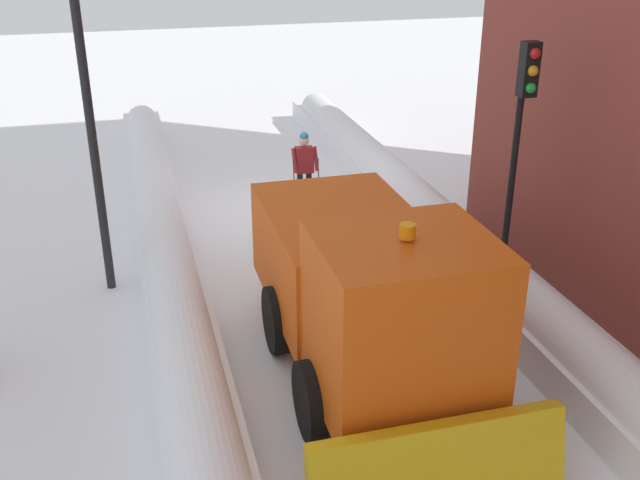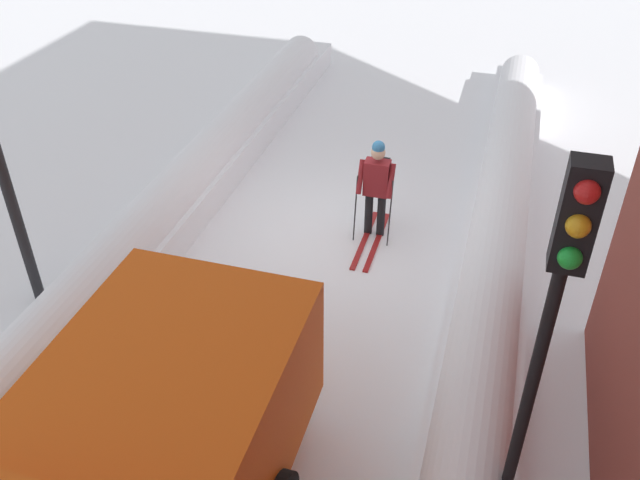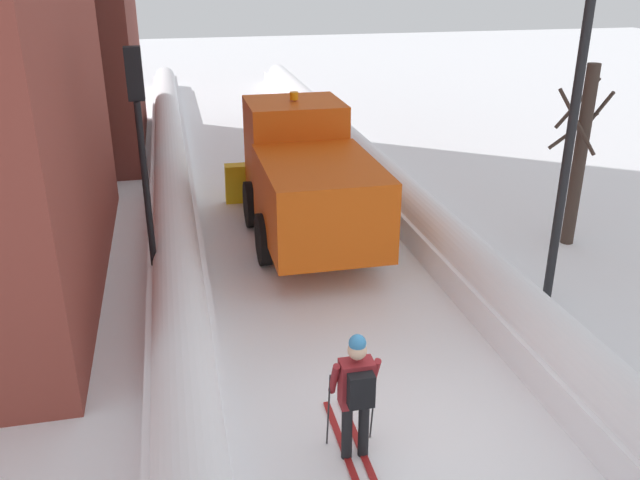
{
  "view_description": "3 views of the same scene",
  "coord_description": "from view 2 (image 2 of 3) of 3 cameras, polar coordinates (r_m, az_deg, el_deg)",
  "views": [
    {
      "loc": [
        3.3,
        15.96,
        6.57
      ],
      "look_at": [
        0.13,
        4.27,
        1.1
      ],
      "focal_mm": 41.43,
      "sensor_mm": 36.0,
      "label": 1
    },
    {
      "loc": [
        -2.57,
        9.57,
        6.84
      ],
      "look_at": [
        -0.41,
        2.16,
        1.41
      ],
      "focal_mm": 38.35,
      "sensor_mm": 36.0,
      "label": 2
    },
    {
      "loc": [
        -2.65,
        -6.86,
        5.96
      ],
      "look_at": [
        -0.25,
        3.81,
        1.33
      ],
      "focal_mm": 37.45,
      "sensor_mm": 36.0,
      "label": 3
    }
  ],
  "objects": [
    {
      "name": "skier",
      "position": [
        11.57,
        4.74,
        4.66
      ],
      "size": [
        0.62,
        1.8,
        1.81
      ],
      "color": "black",
      "rests_on": "ground"
    },
    {
      "name": "traffic_light_pole",
      "position": [
        5.83,
        18.84,
        -5.61
      ],
      "size": [
        0.28,
        0.42,
        4.6
      ],
      "color": "black",
      "rests_on": "ground"
    }
  ]
}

